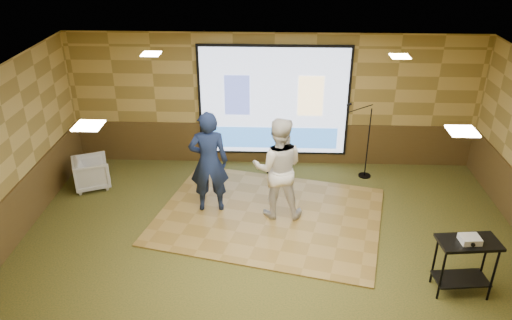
{
  "coord_description": "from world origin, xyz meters",
  "views": [
    {
      "loc": [
        0.0,
        -6.91,
        5.27
      ],
      "look_at": [
        -0.29,
        0.98,
        1.3
      ],
      "focal_mm": 35.0,
      "sensor_mm": 36.0,
      "label": 1
    }
  ],
  "objects_px": {
    "player_right": "(278,168)",
    "duffel_bag": "(278,165)",
    "av_table": "(466,257)",
    "projector": "(470,239)",
    "projector_screen": "(274,103)",
    "player_left": "(209,162)",
    "banquet_chair": "(92,173)",
    "mic_stand": "(364,156)",
    "dance_floor": "(269,215)"
  },
  "relations": [
    {
      "from": "dance_floor",
      "to": "banquet_chair",
      "type": "xyz_separation_m",
      "value": [
        -3.75,
        1.02,
        0.31
      ]
    },
    {
      "from": "av_table",
      "to": "banquet_chair",
      "type": "height_order",
      "value": "av_table"
    },
    {
      "from": "player_left",
      "to": "banquet_chair",
      "type": "bearing_deg",
      "value": -23.09
    },
    {
      "from": "player_right",
      "to": "player_left",
      "type": "bearing_deg",
      "value": -6.12
    },
    {
      "from": "player_right",
      "to": "duffel_bag",
      "type": "distance_m",
      "value": 2.01
    },
    {
      "from": "mic_stand",
      "to": "duffel_bag",
      "type": "distance_m",
      "value": 1.89
    },
    {
      "from": "player_left",
      "to": "player_right",
      "type": "height_order",
      "value": "player_left"
    },
    {
      "from": "av_table",
      "to": "mic_stand",
      "type": "xyz_separation_m",
      "value": [
        -0.92,
        3.68,
        -0.15
      ]
    },
    {
      "from": "projector",
      "to": "duffel_bag",
      "type": "bearing_deg",
      "value": 120.39
    },
    {
      "from": "player_right",
      "to": "av_table",
      "type": "height_order",
      "value": "player_right"
    },
    {
      "from": "player_right",
      "to": "mic_stand",
      "type": "xyz_separation_m",
      "value": [
        1.87,
        1.64,
        -0.52
      ]
    },
    {
      "from": "mic_stand",
      "to": "player_left",
      "type": "bearing_deg",
      "value": -154.28
    },
    {
      "from": "av_table",
      "to": "mic_stand",
      "type": "bearing_deg",
      "value": 104.06
    },
    {
      "from": "dance_floor",
      "to": "player_right",
      "type": "distance_m",
      "value": 1.01
    },
    {
      "from": "projector_screen",
      "to": "mic_stand",
      "type": "distance_m",
      "value": 2.28
    },
    {
      "from": "mic_stand",
      "to": "duffel_bag",
      "type": "bearing_deg",
      "value": 175.28
    },
    {
      "from": "projector_screen",
      "to": "duffel_bag",
      "type": "distance_m",
      "value": 1.39
    },
    {
      "from": "projector_screen",
      "to": "player_left",
      "type": "distance_m",
      "value": 2.42
    },
    {
      "from": "mic_stand",
      "to": "banquet_chair",
      "type": "height_order",
      "value": "mic_stand"
    },
    {
      "from": "projector_screen",
      "to": "player_left",
      "type": "xyz_separation_m",
      "value": [
        -1.2,
        -2.06,
        -0.44
      ]
    },
    {
      "from": "dance_floor",
      "to": "projector",
      "type": "relative_size",
      "value": 14.71
    },
    {
      "from": "duffel_bag",
      "to": "projector",
      "type": "bearing_deg",
      "value": -54.48
    },
    {
      "from": "projector",
      "to": "player_right",
      "type": "bearing_deg",
      "value": 138.39
    },
    {
      "from": "av_table",
      "to": "projector",
      "type": "height_order",
      "value": "projector"
    },
    {
      "from": "projector_screen",
      "to": "banquet_chair",
      "type": "xyz_separation_m",
      "value": [
        -3.8,
        -1.25,
        -1.15
      ]
    },
    {
      "from": "mic_stand",
      "to": "banquet_chair",
      "type": "distance_m",
      "value": 5.82
    },
    {
      "from": "banquet_chair",
      "to": "projector",
      "type": "bearing_deg",
      "value": -137.77
    },
    {
      "from": "dance_floor",
      "to": "player_right",
      "type": "xyz_separation_m",
      "value": [
        0.15,
        0.05,
        1.0
      ]
    },
    {
      "from": "dance_floor",
      "to": "player_left",
      "type": "relative_size",
      "value": 2.06
    },
    {
      "from": "player_left",
      "to": "av_table",
      "type": "xyz_separation_m",
      "value": [
        4.09,
        -2.19,
        -0.39
      ]
    },
    {
      "from": "projector_screen",
      "to": "av_table",
      "type": "distance_m",
      "value": 5.21
    },
    {
      "from": "av_table",
      "to": "duffel_bag",
      "type": "xyz_separation_m",
      "value": [
        -2.78,
        3.85,
        -0.5
      ]
    },
    {
      "from": "player_right",
      "to": "av_table",
      "type": "distance_m",
      "value": 3.48
    },
    {
      "from": "player_right",
      "to": "duffel_bag",
      "type": "relative_size",
      "value": 4.11
    },
    {
      "from": "projector_screen",
      "to": "player_right",
      "type": "relative_size",
      "value": 1.68
    },
    {
      "from": "player_left",
      "to": "projector",
      "type": "height_order",
      "value": "player_left"
    },
    {
      "from": "mic_stand",
      "to": "banquet_chair",
      "type": "relative_size",
      "value": 2.39
    },
    {
      "from": "projector",
      "to": "banquet_chair",
      "type": "xyz_separation_m",
      "value": [
        -6.69,
        3.03,
        -0.66
      ]
    },
    {
      "from": "player_right",
      "to": "duffel_bag",
      "type": "height_order",
      "value": "player_right"
    },
    {
      "from": "projector",
      "to": "mic_stand",
      "type": "relative_size",
      "value": 0.16
    },
    {
      "from": "projector_screen",
      "to": "dance_floor",
      "type": "bearing_deg",
      "value": -91.24
    },
    {
      "from": "player_right",
      "to": "banquet_chair",
      "type": "distance_m",
      "value": 4.08
    },
    {
      "from": "duffel_bag",
      "to": "player_left",
      "type": "bearing_deg",
      "value": -128.49
    },
    {
      "from": "dance_floor",
      "to": "player_right",
      "type": "relative_size",
      "value": 2.1
    },
    {
      "from": "player_right",
      "to": "mic_stand",
      "type": "bearing_deg",
      "value": -137.97
    },
    {
      "from": "banquet_chair",
      "to": "duffel_bag",
      "type": "xyz_separation_m",
      "value": [
        3.93,
        0.85,
        -0.18
      ]
    },
    {
      "from": "banquet_chair",
      "to": "dance_floor",
      "type": "bearing_deg",
      "value": -128.6
    },
    {
      "from": "projector_screen",
      "to": "banquet_chair",
      "type": "relative_size",
      "value": 4.64
    },
    {
      "from": "av_table",
      "to": "banquet_chair",
      "type": "xyz_separation_m",
      "value": [
        -6.7,
        3.0,
        -0.32
      ]
    },
    {
      "from": "player_left",
      "to": "projector",
      "type": "bearing_deg",
      "value": 145.65
    }
  ]
}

